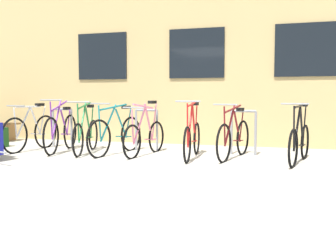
{
  "coord_description": "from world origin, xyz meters",
  "views": [
    {
      "loc": [
        1.95,
        -5.73,
        1.12
      ],
      "look_at": [
        -0.22,
        1.6,
        0.55
      ],
      "focal_mm": 41.56,
      "sensor_mm": 36.0,
      "label": 1
    }
  ],
  "objects_px": {
    "bicycle_purple": "(61,132)",
    "bicycle_pink": "(145,136)",
    "bicycle_black": "(300,141)",
    "backpack": "(1,137)",
    "bicycle_teal": "(116,134)",
    "bicycle_maroon": "(234,138)",
    "bicycle_green": "(86,134)",
    "bicycle_white": "(31,132)",
    "bicycle_red": "(192,138)"
  },
  "relations": [
    {
      "from": "bicycle_teal",
      "to": "bicycle_white",
      "type": "bearing_deg",
      "value": -179.25
    },
    {
      "from": "bicycle_black",
      "to": "bicycle_pink",
      "type": "bearing_deg",
      "value": 178.1
    },
    {
      "from": "bicycle_purple",
      "to": "backpack",
      "type": "distance_m",
      "value": 1.71
    },
    {
      "from": "bicycle_red",
      "to": "bicycle_green",
      "type": "height_order",
      "value": "bicycle_red"
    },
    {
      "from": "bicycle_teal",
      "to": "bicycle_green",
      "type": "relative_size",
      "value": 1.06
    },
    {
      "from": "bicycle_teal",
      "to": "bicycle_maroon",
      "type": "height_order",
      "value": "bicycle_teal"
    },
    {
      "from": "bicycle_red",
      "to": "bicycle_pink",
      "type": "height_order",
      "value": "bicycle_red"
    },
    {
      "from": "bicycle_red",
      "to": "bicycle_black",
      "type": "relative_size",
      "value": 1.06
    },
    {
      "from": "bicycle_purple",
      "to": "bicycle_red",
      "type": "bearing_deg",
      "value": -1.26
    },
    {
      "from": "bicycle_teal",
      "to": "bicycle_green",
      "type": "distance_m",
      "value": 0.66
    },
    {
      "from": "bicycle_teal",
      "to": "bicycle_maroon",
      "type": "relative_size",
      "value": 1.06
    },
    {
      "from": "bicycle_black",
      "to": "bicycle_purple",
      "type": "distance_m",
      "value": 4.68
    },
    {
      "from": "bicycle_red",
      "to": "bicycle_black",
      "type": "height_order",
      "value": "bicycle_red"
    },
    {
      "from": "bicycle_green",
      "to": "bicycle_white",
      "type": "distance_m",
      "value": 1.28
    },
    {
      "from": "bicycle_black",
      "to": "bicycle_teal",
      "type": "bearing_deg",
      "value": 178.69
    },
    {
      "from": "bicycle_white",
      "to": "bicycle_green",
      "type": "bearing_deg",
      "value": 0.87
    },
    {
      "from": "bicycle_black",
      "to": "bicycle_maroon",
      "type": "bearing_deg",
      "value": 170.32
    },
    {
      "from": "bicycle_red",
      "to": "bicycle_white",
      "type": "xyz_separation_m",
      "value": [
        -3.49,
        0.02,
        0.02
      ]
    },
    {
      "from": "bicycle_black",
      "to": "bicycle_maroon",
      "type": "xyz_separation_m",
      "value": [
        -1.13,
        0.19,
        0.01
      ]
    },
    {
      "from": "bicycle_purple",
      "to": "backpack",
      "type": "bearing_deg",
      "value": 172.83
    },
    {
      "from": "bicycle_pink",
      "to": "bicycle_green",
      "type": "distance_m",
      "value": 1.26
    },
    {
      "from": "backpack",
      "to": "bicycle_red",
      "type": "bearing_deg",
      "value": -0.26
    },
    {
      "from": "bicycle_maroon",
      "to": "bicycle_green",
      "type": "distance_m",
      "value": 2.96
    },
    {
      "from": "bicycle_red",
      "to": "bicycle_black",
      "type": "distance_m",
      "value": 1.88
    },
    {
      "from": "backpack",
      "to": "bicycle_maroon",
      "type": "bearing_deg",
      "value": 1.98
    },
    {
      "from": "bicycle_red",
      "to": "bicycle_green",
      "type": "xyz_separation_m",
      "value": [
        -2.21,
        0.04,
        -0.0
      ]
    },
    {
      "from": "bicycle_black",
      "to": "bicycle_maroon",
      "type": "height_order",
      "value": "bicycle_black"
    },
    {
      "from": "bicycle_red",
      "to": "bicycle_maroon",
      "type": "height_order",
      "value": "bicycle_red"
    },
    {
      "from": "bicycle_red",
      "to": "bicycle_white",
      "type": "height_order",
      "value": "bicycle_red"
    },
    {
      "from": "bicycle_black",
      "to": "bicycle_teal",
      "type": "xyz_separation_m",
      "value": [
        -3.44,
        0.08,
        0.02
      ]
    },
    {
      "from": "bicycle_green",
      "to": "bicycle_black",
      "type": "bearing_deg",
      "value": -1.02
    },
    {
      "from": "bicycle_pink",
      "to": "bicycle_green",
      "type": "bearing_deg",
      "value": -179.02
    },
    {
      "from": "bicycle_red",
      "to": "bicycle_white",
      "type": "distance_m",
      "value": 3.49
    },
    {
      "from": "bicycle_red",
      "to": "bicycle_maroon",
      "type": "relative_size",
      "value": 1.01
    },
    {
      "from": "bicycle_pink",
      "to": "bicycle_black",
      "type": "bearing_deg",
      "value": -1.9
    },
    {
      "from": "bicycle_black",
      "to": "bicycle_teal",
      "type": "height_order",
      "value": "bicycle_black"
    },
    {
      "from": "bicycle_pink",
      "to": "bicycle_purple",
      "type": "distance_m",
      "value": 1.84
    },
    {
      "from": "bicycle_purple",
      "to": "bicycle_pink",
      "type": "bearing_deg",
      "value": -0.04
    },
    {
      "from": "bicycle_pink",
      "to": "bicycle_purple",
      "type": "bearing_deg",
      "value": 179.96
    },
    {
      "from": "bicycle_red",
      "to": "bicycle_pink",
      "type": "bearing_deg",
      "value": 176.4
    },
    {
      "from": "backpack",
      "to": "bicycle_white",
      "type": "bearing_deg",
      "value": -11.23
    },
    {
      "from": "bicycle_red",
      "to": "bicycle_teal",
      "type": "height_order",
      "value": "bicycle_red"
    },
    {
      "from": "bicycle_maroon",
      "to": "bicycle_purple",
      "type": "xyz_separation_m",
      "value": [
        -3.54,
        -0.1,
        0.03
      ]
    },
    {
      "from": "bicycle_pink",
      "to": "backpack",
      "type": "relative_size",
      "value": 3.7
    },
    {
      "from": "backpack",
      "to": "bicycle_purple",
      "type": "bearing_deg",
      "value": -3.94
    },
    {
      "from": "bicycle_maroon",
      "to": "bicycle_black",
      "type": "bearing_deg",
      "value": -9.68
    },
    {
      "from": "bicycle_red",
      "to": "bicycle_teal",
      "type": "distance_m",
      "value": 1.56
    },
    {
      "from": "bicycle_purple",
      "to": "bicycle_white",
      "type": "distance_m",
      "value": 0.7
    },
    {
      "from": "bicycle_red",
      "to": "bicycle_purple",
      "type": "xyz_separation_m",
      "value": [
        -2.8,
        0.06,
        0.03
      ]
    },
    {
      "from": "bicycle_white",
      "to": "bicycle_purple",
      "type": "bearing_deg",
      "value": 3.48
    }
  ]
}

